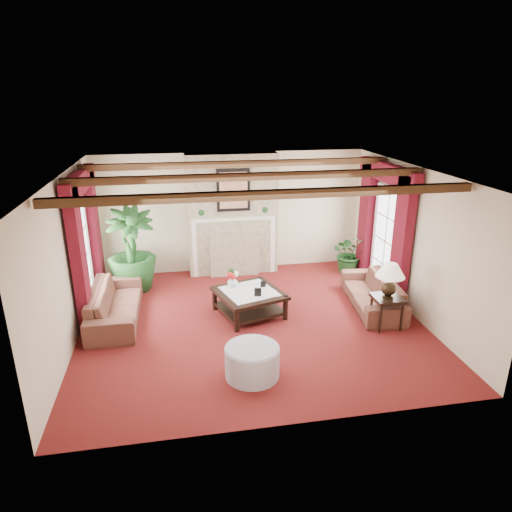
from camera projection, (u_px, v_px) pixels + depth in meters
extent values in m
plane|color=#490D0F|center=(252.00, 322.00, 8.26)|extent=(6.00, 6.00, 0.00)
plane|color=white|center=(252.00, 173.00, 7.34)|extent=(6.00, 6.00, 0.00)
cube|color=beige|center=(231.00, 213.00, 10.35)|extent=(6.00, 0.02, 2.70)
cube|color=beige|center=(67.00, 263.00, 7.30)|extent=(0.02, 5.50, 2.70)
cube|color=beige|center=(414.00, 242.00, 8.30)|extent=(0.02, 5.50, 2.70)
imported|color=#3B1019|center=(115.00, 298.00, 8.24)|extent=(2.12, 0.63, 0.83)
imported|color=#3B1019|center=(373.00, 288.00, 8.74)|extent=(2.10, 1.02, 0.77)
imported|color=black|center=(133.00, 267.00, 9.48)|extent=(1.58, 2.09, 0.98)
imported|color=black|center=(350.00, 257.00, 10.42)|extent=(1.07, 1.14, 0.72)
cylinder|color=#A2A0B5|center=(252.00, 362.00, 6.62)|extent=(0.80, 0.80, 0.46)
imported|color=silver|center=(233.00, 281.00, 8.61)|extent=(0.24, 0.25, 0.19)
imported|color=black|center=(266.00, 288.00, 8.21)|extent=(0.21, 0.02, 0.28)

